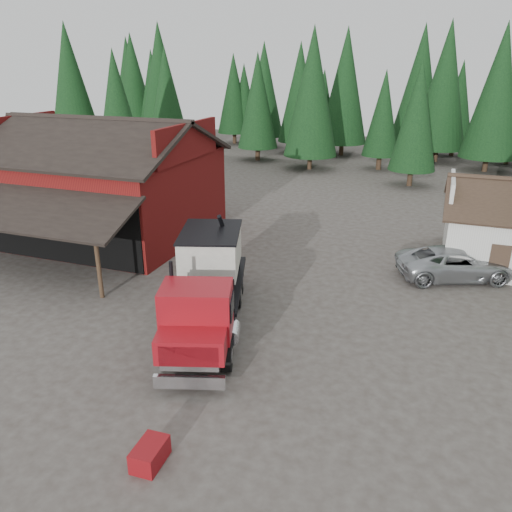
% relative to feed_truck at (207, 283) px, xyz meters
% --- Properties ---
extents(ground, '(120.00, 120.00, 0.00)m').
position_rel_feed_truck_xyz_m(ground, '(-0.15, -1.33, -1.94)').
color(ground, '#3F3732').
rests_on(ground, ground).
extents(red_barn, '(12.80, 13.63, 7.18)m').
position_rel_feed_truck_xyz_m(red_barn, '(-11.15, 8.57, 0.75)').
color(red_barn, maroon).
rests_on(red_barn, ground).
extents(conifer_backdrop, '(76.00, 16.00, 16.00)m').
position_rel_feed_truck_xyz_m(conifer_backdrop, '(-0.15, 40.67, -1.94)').
color(conifer_backdrop, black).
rests_on(conifer_backdrop, ground).
extents(near_pine_a, '(4.40, 4.40, 11.40)m').
position_rel_feed_truck_xyz_m(near_pine_a, '(-22.15, 26.67, 4.45)').
color(near_pine_a, '#382619').
rests_on(near_pine_a, ground).
extents(near_pine_b, '(3.96, 3.96, 10.40)m').
position_rel_feed_truck_xyz_m(near_pine_b, '(5.85, 28.67, 3.95)').
color(near_pine_b, '#382619').
rests_on(near_pine_b, ground).
extents(near_pine_d, '(5.28, 5.28, 13.40)m').
position_rel_feed_truck_xyz_m(near_pine_d, '(-4.15, 32.67, 5.45)').
color(near_pine_d, '#382619').
rests_on(near_pine_d, ground).
extents(feed_truck, '(5.15, 9.50, 4.15)m').
position_rel_feed_truck_xyz_m(feed_truck, '(0.00, 0.00, 0.00)').
color(feed_truck, black).
rests_on(feed_truck, ground).
extents(silver_car, '(6.24, 4.55, 1.58)m').
position_rel_feed_truck_xyz_m(silver_car, '(9.45, 8.67, -1.15)').
color(silver_car, '#AAAEB2').
rests_on(silver_car, ground).
extents(equip_box, '(0.74, 1.13, 0.60)m').
position_rel_feed_truck_xyz_m(equip_box, '(1.73, -7.33, -1.64)').
color(equip_box, maroon).
rests_on(equip_box, ground).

